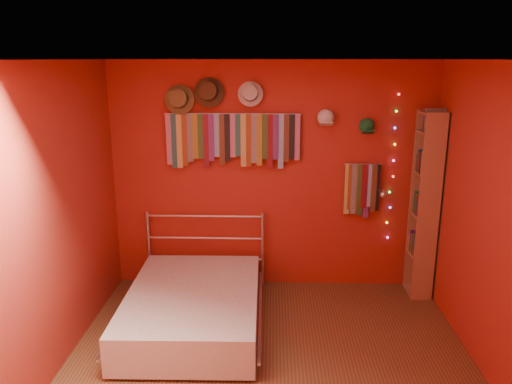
# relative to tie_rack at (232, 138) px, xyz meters

# --- Properties ---
(ground) EXTENTS (3.50, 3.50, 0.00)m
(ground) POSITION_rel_tie_rack_xyz_m (0.43, -1.68, -1.69)
(ground) COLOR brown
(ground) RESTS_ON ground
(back_wall) EXTENTS (3.50, 0.02, 2.50)m
(back_wall) POSITION_rel_tie_rack_xyz_m (0.43, 0.07, -0.44)
(back_wall) COLOR maroon
(back_wall) RESTS_ON ground
(right_wall) EXTENTS (0.02, 3.50, 2.50)m
(right_wall) POSITION_rel_tie_rack_xyz_m (2.18, -1.68, -0.44)
(right_wall) COLOR maroon
(right_wall) RESTS_ON ground
(left_wall) EXTENTS (0.02, 3.50, 2.50)m
(left_wall) POSITION_rel_tie_rack_xyz_m (-1.32, -1.68, -0.44)
(left_wall) COLOR maroon
(left_wall) RESTS_ON ground
(ceiling) EXTENTS (3.50, 3.50, 0.02)m
(ceiling) POSITION_rel_tie_rack_xyz_m (0.43, -1.68, 0.81)
(ceiling) COLOR white
(ceiling) RESTS_ON back_wall
(tie_rack) EXTENTS (1.45, 0.03, 0.59)m
(tie_rack) POSITION_rel_tie_rack_xyz_m (0.00, 0.00, 0.00)
(tie_rack) COLOR silver
(tie_rack) RESTS_ON back_wall
(small_tie_rack) EXTENTS (0.40, 0.03, 0.60)m
(small_tie_rack) POSITION_rel_tie_rack_xyz_m (1.40, 0.00, -0.54)
(small_tie_rack) COLOR silver
(small_tie_rack) RESTS_ON back_wall
(fedora_olive) EXTENTS (0.31, 0.17, 0.31)m
(fedora_olive) POSITION_rel_tie_rack_xyz_m (-0.55, -0.03, 0.41)
(fedora_olive) COLOR brown
(fedora_olive) RESTS_ON back_wall
(fedora_brown) EXTENTS (0.32, 0.17, 0.31)m
(fedora_brown) POSITION_rel_tie_rack_xyz_m (-0.24, -0.03, 0.48)
(fedora_brown) COLOR #442D18
(fedora_brown) RESTS_ON back_wall
(fedora_white) EXTENTS (0.26, 0.14, 0.26)m
(fedora_white) POSITION_rel_tie_rack_xyz_m (0.20, -0.03, 0.47)
(fedora_white) COLOR beige
(fedora_white) RESTS_ON back_wall
(cap_white) EXTENTS (0.18, 0.22, 0.18)m
(cap_white) POSITION_rel_tie_rack_xyz_m (0.99, 0.01, 0.21)
(cap_white) COLOR white
(cap_white) RESTS_ON back_wall
(cap_green) EXTENTS (0.17, 0.21, 0.17)m
(cap_green) POSITION_rel_tie_rack_xyz_m (1.42, 0.01, 0.13)
(cap_green) COLOR #197135
(cap_green) RESTS_ON back_wall
(fairy_lights) EXTENTS (0.06, 0.02, 1.59)m
(fairy_lights) POSITION_rel_tie_rack_xyz_m (1.72, 0.03, -0.33)
(fairy_lights) COLOR #FF3333
(fairy_lights) RESTS_ON back_wall
(reading_lamp) EXTENTS (0.07, 0.32, 0.09)m
(reading_lamp) POSITION_rel_tie_rack_xyz_m (1.59, -0.18, -0.55)
(reading_lamp) COLOR silver
(reading_lamp) RESTS_ON back_wall
(bookshelf) EXTENTS (0.25, 0.34, 2.00)m
(bookshelf) POSITION_rel_tie_rack_xyz_m (2.08, -0.15, -0.67)
(bookshelf) COLOR #916541
(bookshelf) RESTS_ON ground
(bed) EXTENTS (1.34, 1.82, 0.87)m
(bed) POSITION_rel_tie_rack_xyz_m (-0.31, -0.95, -1.49)
(bed) COLOR silver
(bed) RESTS_ON ground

